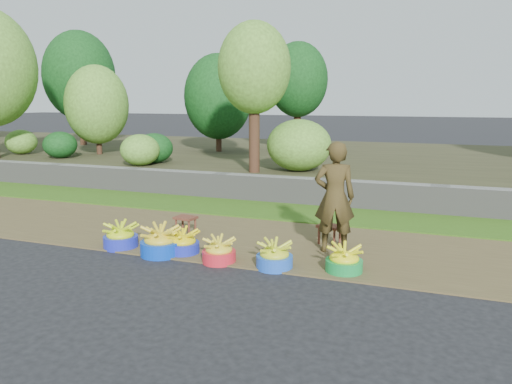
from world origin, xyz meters
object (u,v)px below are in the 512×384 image
at_px(basin_d, 219,252).
at_px(stool_left, 186,220).
at_px(basin_e, 274,256).
at_px(stool_right, 330,229).
at_px(vendor_woman, 335,197).
at_px(basin_f, 344,261).
at_px(basin_b, 160,242).
at_px(basin_a, 121,237).
at_px(basin_c, 183,243).

height_order(basin_d, stool_left, basin_d).
xyz_separation_m(basin_e, stool_right, (0.44, 1.24, 0.09)).
bearing_deg(basin_e, stool_left, 151.30).
bearing_deg(vendor_woman, basin_f, 95.26).
bearing_deg(vendor_woman, basin_b, 7.60).
height_order(basin_b, basin_f, basin_b).
distance_m(basin_a, stool_left, 1.09).
bearing_deg(basin_f, basin_c, -179.49).
distance_m(stool_right, vendor_woman, 0.64).
bearing_deg(basin_b, basin_c, 31.40).
bearing_deg(basin_a, vendor_woman, 16.36).
xyz_separation_m(basin_f, stool_right, (-0.42, 1.09, 0.10)).
height_order(basin_c, stool_right, basin_c).
relative_size(basin_c, stool_left, 1.30).
distance_m(basin_d, stool_left, 1.48).
bearing_deg(stool_right, stool_left, -173.75).
distance_m(stool_left, stool_right, 2.26).
distance_m(basin_a, basin_f, 3.23).
bearing_deg(basin_b, stool_left, 98.89).
bearing_deg(basin_b, vendor_woman, 23.38).
distance_m(basin_b, vendor_woman, 2.49).
bearing_deg(basin_c, basin_a, -176.25).
bearing_deg(basin_e, basin_a, 178.51).
bearing_deg(stool_left, basin_c, -63.99).
bearing_deg(basin_f, basin_a, -178.50).
relative_size(basin_e, basin_f, 1.02).
relative_size(basin_b, stool_left, 1.56).
xyz_separation_m(basin_a, basin_f, (3.23, 0.08, -0.01)).
xyz_separation_m(basin_c, stool_left, (-0.42, 0.86, 0.09)).
xyz_separation_m(basin_a, basin_e, (2.37, -0.06, -0.01)).
relative_size(basin_d, basin_f, 0.97).
height_order(basin_d, vendor_woman, vendor_woman).
relative_size(basin_f, vendor_woman, 0.30).
relative_size(stool_left, vendor_woman, 0.23).
distance_m(basin_b, stool_right, 2.45).
bearing_deg(basin_a, basin_e, -1.49).
bearing_deg(basin_e, basin_b, -178.82).
bearing_deg(stool_right, vendor_woman, -68.59).
height_order(basin_d, stool_right, basin_d).
bearing_deg(stool_right, basin_e, -109.59).
xyz_separation_m(basin_b, vendor_woman, (2.21, 0.96, 0.61)).
bearing_deg(basin_e, stool_right, 70.41).
height_order(basin_c, basin_f, same).
bearing_deg(basin_d, basin_a, 176.39).
distance_m(basin_a, vendor_woman, 3.12).
bearing_deg(vendor_woman, stool_right, -84.38).
xyz_separation_m(basin_c, vendor_woman, (1.95, 0.80, 0.64)).
xyz_separation_m(basin_b, basin_d, (0.89, -0.01, -0.04)).
xyz_separation_m(basin_c, stool_right, (1.83, 1.11, 0.10)).
distance_m(basin_c, basin_d, 0.65).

